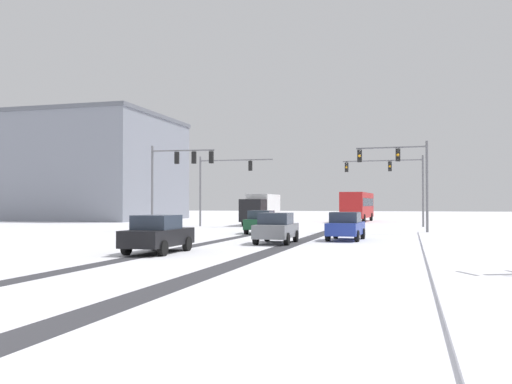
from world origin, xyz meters
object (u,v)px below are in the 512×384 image
object	(u,v)px
car_dark_green_lead	(262,222)
car_black_fourth	(158,234)
traffic_signal_near_left	(177,168)
traffic_signal_far_right	(394,176)
traffic_signal_far_left	(220,178)
bus_oncoming	(358,205)
traffic_signal_near_right	(402,168)
box_truck_delivery	(261,208)
office_building_far_left_block	(89,168)
car_blue_second	(346,226)
car_grey_third	(276,228)

from	to	relation	value
car_dark_green_lead	car_black_fourth	bearing A→B (deg)	-90.67
traffic_signal_near_left	traffic_signal_far_right	bearing A→B (deg)	42.09
traffic_signal_far_right	car_dark_green_lead	distance (m)	17.29
traffic_signal_far_left	bus_oncoming	distance (m)	20.66
traffic_signal_near_right	car_black_fourth	xyz separation A→B (m)	(-9.85, -18.71, -3.78)
box_truck_delivery	office_building_far_left_block	distance (m)	30.71
car_blue_second	car_grey_third	size ratio (longest dim) A/B	1.01
car_black_fourth	bus_oncoming	size ratio (longest dim) A/B	0.37
car_grey_third	office_building_far_left_block	xyz separation A→B (m)	(-34.56, 36.68, 6.02)
car_dark_green_lead	car_blue_second	size ratio (longest dim) A/B	1.00
traffic_signal_near_left	car_dark_green_lead	xyz separation A→B (m)	(6.72, -0.42, -3.94)
traffic_signal_far_right	traffic_signal_near_left	xyz separation A→B (m)	(-15.47, -13.98, 0.05)
car_black_fourth	traffic_signal_far_left	bearing A→B (deg)	103.66
box_truck_delivery	traffic_signal_near_right	bearing A→B (deg)	-41.46
traffic_signal_far_left	car_dark_green_lead	world-z (taller)	traffic_signal_far_left
traffic_signal_far_left	bus_oncoming	bearing A→B (deg)	57.69
car_dark_green_lead	car_blue_second	distance (m)	8.88
car_grey_third	car_black_fourth	xyz separation A→B (m)	(-3.54, -6.94, 0.00)
car_black_fourth	car_dark_green_lead	bearing A→B (deg)	89.33
car_dark_green_lead	box_truck_delivery	world-z (taller)	box_truck_delivery
car_grey_third	bus_oncoming	world-z (taller)	bus_oncoming
traffic_signal_far_left	car_dark_green_lead	xyz separation A→B (m)	(6.67, -10.25, -3.67)
office_building_far_left_block	traffic_signal_near_right	bearing A→B (deg)	-31.36
car_grey_third	bus_oncoming	distance (m)	37.09
traffic_signal_far_right	car_dark_green_lead	xyz separation A→B (m)	(-8.76, -14.40, -3.88)
traffic_signal_far_left	car_grey_third	bearing A→B (deg)	-63.09
traffic_signal_near_right	car_grey_third	distance (m)	13.88
traffic_signal_near_left	car_grey_third	distance (m)	14.66
car_grey_third	office_building_far_left_block	world-z (taller)	office_building_far_left_block
box_truck_delivery	car_blue_second	bearing A→B (deg)	-62.55
traffic_signal_near_left	car_black_fourth	size ratio (longest dim) A/B	1.58
car_grey_third	bus_oncoming	size ratio (longest dim) A/B	0.37
car_black_fourth	office_building_far_left_block	distance (m)	53.86
car_dark_green_lead	bus_oncoming	size ratio (longest dim) A/B	0.37
car_dark_green_lead	bus_oncoming	world-z (taller)	bus_oncoming
traffic_signal_near_right	car_dark_green_lead	distance (m)	10.62
car_grey_third	office_building_far_left_block	distance (m)	50.75
car_blue_second	car_black_fourth	xyz separation A→B (m)	(-6.80, -10.49, 0.00)
traffic_signal_near_left	car_black_fourth	bearing A→B (deg)	-68.82
box_truck_delivery	car_grey_third	bearing A→B (deg)	-73.10
car_blue_second	bus_oncoming	bearing A→B (deg)	93.96
box_truck_delivery	office_building_far_left_block	xyz separation A→B (m)	(-27.35, 12.96, 5.20)
traffic_signal_near_left	car_dark_green_lead	size ratio (longest dim) A/B	1.56
car_grey_third	office_building_far_left_block	bearing A→B (deg)	133.29
car_dark_green_lead	car_black_fourth	distance (m)	16.42
car_blue_second	car_black_fourth	bearing A→B (deg)	-122.94
traffic_signal_near_left	box_truck_delivery	distance (m)	14.45
traffic_signal_far_right	car_blue_second	world-z (taller)	traffic_signal_far_right
traffic_signal_far_right	box_truck_delivery	distance (m)	12.99
traffic_signal_far_right	car_grey_third	world-z (taller)	traffic_signal_far_right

